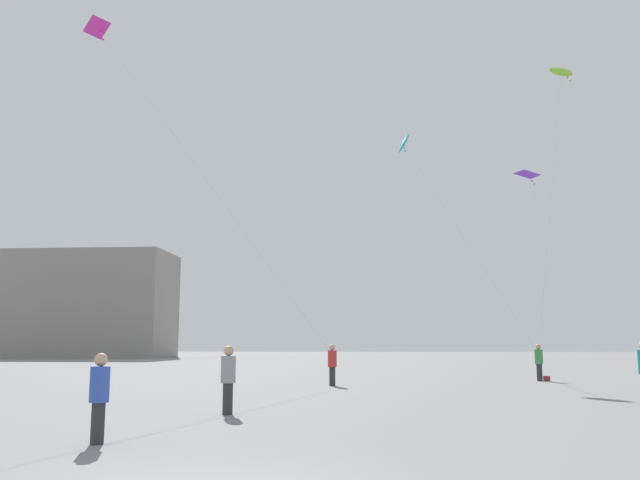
% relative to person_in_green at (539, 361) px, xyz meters
% --- Properties ---
extents(person_in_green, '(0.38, 0.38, 1.76)m').
position_rel_person_in_green_xyz_m(person_in_green, '(0.00, 0.00, 0.00)').
color(person_in_green, '#2D2D33').
rests_on(person_in_green, ground_plane).
extents(person_in_red, '(0.38, 0.38, 1.74)m').
position_rel_person_in_green_xyz_m(person_in_red, '(-9.73, -4.26, -0.01)').
color(person_in_red, '#2D2D33').
rests_on(person_in_red, ground_plane).
extents(person_in_blue, '(0.35, 0.35, 1.58)m').
position_rel_person_in_green_xyz_m(person_in_blue, '(-13.20, -21.01, -0.09)').
color(person_in_blue, '#2D2D33').
rests_on(person_in_blue, ground_plane).
extents(person_in_grey, '(0.37, 0.37, 1.70)m').
position_rel_person_in_green_xyz_m(person_in_grey, '(-11.88, -15.97, -0.03)').
color(person_in_grey, '#2D2D33').
rests_on(person_in_grey, ground_plane).
extents(kite_violet_delta, '(2.98, 9.52, 11.52)m').
position_rel_person_in_green_xyz_m(kite_violet_delta, '(2.19, 8.84, 11.25)').
color(kite_violet_delta, purple).
extents(kite_magenta_delta, '(10.46, 3.12, 14.08)m').
position_rel_person_in_green_xyz_m(kite_magenta_delta, '(-19.19, -6.87, 13.54)').
color(kite_magenta_delta, '#D12899').
extents(kite_cyan_diamond, '(6.26, 6.87, 13.09)m').
position_rel_person_in_green_xyz_m(kite_cyan_diamond, '(-5.78, 6.16, 12.74)').
color(kite_cyan_diamond, '#1EB2C6').
extents(kite_lime_diamond, '(1.29, 4.15, 13.16)m').
position_rel_person_in_green_xyz_m(kite_lime_diamond, '(0.70, -3.61, 12.92)').
color(kite_lime_diamond, '#8CD12D').
extents(building_left_hall, '(26.84, 11.58, 13.97)m').
position_rel_person_in_green_xyz_m(building_left_hall, '(-47.39, 54.84, 6.02)').
color(building_left_hall, gray).
rests_on(building_left_hall, ground_plane).
extents(handbag_beside_flyer, '(0.35, 0.22, 0.24)m').
position_rel_person_in_green_xyz_m(handbag_beside_flyer, '(0.35, 0.10, -0.84)').
color(handbag_beside_flyer, maroon).
rests_on(handbag_beside_flyer, ground_plane).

